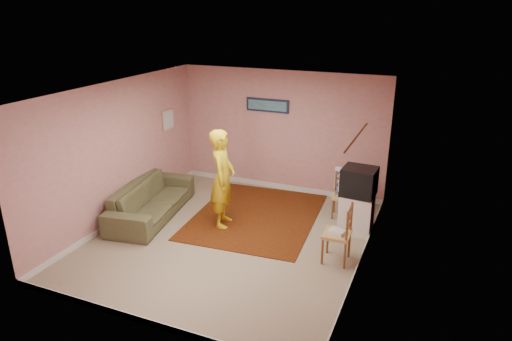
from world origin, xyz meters
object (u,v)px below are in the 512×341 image
at_px(tv_cabinet, 356,213).
at_px(chair_a, 343,191).
at_px(crt_tv, 359,181).
at_px(person, 223,179).
at_px(chair_b, 337,227).
at_px(sofa, 151,200).

distance_m(tv_cabinet, chair_a, 0.63).
relative_size(crt_tv, chair_a, 1.31).
distance_m(crt_tv, chair_a, 0.75).
bearing_deg(crt_tv, tv_cabinet, 0.00).
bearing_deg(person, chair_a, -73.38).
height_order(chair_b, person, person).
height_order(crt_tv, person, person).
bearing_deg(tv_cabinet, chair_b, -94.69).
relative_size(crt_tv, person, 0.34).
relative_size(crt_tv, chair_b, 1.17).
relative_size(sofa, person, 1.25).
distance_m(tv_cabinet, chair_b, 1.16).
distance_m(tv_cabinet, sofa, 3.85).
bearing_deg(crt_tv, chair_a, 129.24).
bearing_deg(person, crt_tv, -87.99).
height_order(tv_cabinet, sofa, tv_cabinet).
xyz_separation_m(crt_tv, sofa, (-3.74, -0.87, -0.63)).
bearing_deg(sofa, chair_b, -103.53).
xyz_separation_m(tv_cabinet, sofa, (-3.75, -0.87, -0.02)).
bearing_deg(crt_tv, person, -159.92).
bearing_deg(chair_b, person, -103.38).
height_order(crt_tv, chair_a, crt_tv).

